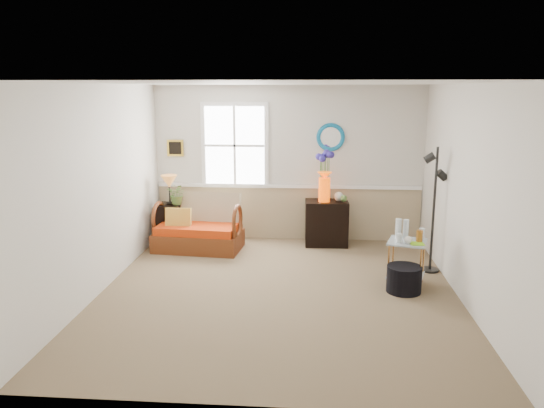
# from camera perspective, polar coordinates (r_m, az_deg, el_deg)

# --- Properties ---
(floor) EXTENTS (4.50, 5.00, 0.01)m
(floor) POSITION_cam_1_polar(r_m,az_deg,el_deg) (6.85, 0.67, -9.43)
(floor) COLOR #7D684F
(floor) RESTS_ON ground
(ceiling) EXTENTS (4.50, 5.00, 0.01)m
(ceiling) POSITION_cam_1_polar(r_m,az_deg,el_deg) (6.36, 0.73, 12.87)
(ceiling) COLOR white
(ceiling) RESTS_ON walls
(walls) EXTENTS (4.51, 5.01, 2.60)m
(walls) POSITION_cam_1_polar(r_m,az_deg,el_deg) (6.48, 0.70, 1.30)
(walls) COLOR silver
(walls) RESTS_ON floor
(wainscot) EXTENTS (4.46, 0.02, 0.90)m
(wainscot) POSITION_cam_1_polar(r_m,az_deg,el_deg) (9.08, 1.71, -0.97)
(wainscot) COLOR tan
(wainscot) RESTS_ON walls
(chair_rail) EXTENTS (4.46, 0.04, 0.06)m
(chair_rail) POSITION_cam_1_polar(r_m,az_deg,el_deg) (8.98, 1.73, 1.93)
(chair_rail) COLOR white
(chair_rail) RESTS_ON walls
(window) EXTENTS (1.14, 0.06, 1.44)m
(window) POSITION_cam_1_polar(r_m,az_deg,el_deg) (8.97, -4.03, 6.29)
(window) COLOR white
(window) RESTS_ON walls
(picture) EXTENTS (0.28, 0.03, 0.28)m
(picture) POSITION_cam_1_polar(r_m,az_deg,el_deg) (9.19, -10.36, 5.95)
(picture) COLOR #B48F2B
(picture) RESTS_ON walls
(mirror) EXTENTS (0.47, 0.07, 0.47)m
(mirror) POSITION_cam_1_polar(r_m,az_deg,el_deg) (8.87, 6.32, 7.15)
(mirror) COLOR #1D9ACB
(mirror) RESTS_ON walls
(loveseat) EXTENTS (1.42, 0.89, 0.88)m
(loveseat) POSITION_cam_1_polar(r_m,az_deg,el_deg) (8.54, -7.97, -2.01)
(loveseat) COLOR brown
(loveseat) RESTS_ON floor
(throw_pillow) EXTENTS (0.40, 0.10, 0.40)m
(throw_pillow) POSITION_cam_1_polar(r_m,az_deg,el_deg) (8.52, -10.04, -1.77)
(throw_pillow) COLOR #C8710E
(throw_pillow) RESTS_ON loveseat
(lamp_stand) EXTENTS (0.40, 0.40, 0.67)m
(lamp_stand) POSITION_cam_1_polar(r_m,az_deg,el_deg) (8.98, -10.90, -2.09)
(lamp_stand) COLOR black
(lamp_stand) RESTS_ON floor
(table_lamp) EXTENTS (0.31, 0.31, 0.48)m
(table_lamp) POSITION_cam_1_polar(r_m,az_deg,el_deg) (8.85, -10.98, 1.52)
(table_lamp) COLOR orange
(table_lamp) RESTS_ON lamp_stand
(potted_plant) EXTENTS (0.38, 0.41, 0.27)m
(potted_plant) POSITION_cam_1_polar(r_m,az_deg,el_deg) (8.81, -10.12, 0.82)
(potted_plant) COLOR #4E7235
(potted_plant) RESTS_ON lamp_stand
(cabinet) EXTENTS (0.71, 0.47, 0.74)m
(cabinet) POSITION_cam_1_polar(r_m,az_deg,el_deg) (8.77, 5.87, -2.04)
(cabinet) COLOR black
(cabinet) RESTS_ON floor
(flower_vase) EXTENTS (0.29, 0.29, 0.82)m
(flower_vase) POSITION_cam_1_polar(r_m,az_deg,el_deg) (8.57, 5.68, 2.94)
(flower_vase) COLOR #F74A02
(flower_vase) RESTS_ON cabinet
(side_table) EXTENTS (0.59, 0.59, 0.60)m
(side_table) POSITION_cam_1_polar(r_m,az_deg,el_deg) (7.20, 14.23, -6.19)
(side_table) COLOR #BD7E3C
(side_table) RESTS_ON floor
(tabletop_items) EXTENTS (0.46, 0.46, 0.26)m
(tabletop_items) POSITION_cam_1_polar(r_m,az_deg,el_deg) (7.11, 14.65, -2.81)
(tabletop_items) COLOR silver
(tabletop_items) RESTS_ON side_table
(floor_lamp) EXTENTS (0.30, 0.30, 1.77)m
(floor_lamp) POSITION_cam_1_polar(r_m,az_deg,el_deg) (7.69, 17.00, -0.65)
(floor_lamp) COLOR black
(floor_lamp) RESTS_ON floor
(ottoman) EXTENTS (0.47, 0.47, 0.34)m
(ottoman) POSITION_cam_1_polar(r_m,az_deg,el_deg) (7.00, 14.01, -7.83)
(ottoman) COLOR black
(ottoman) RESTS_ON floor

